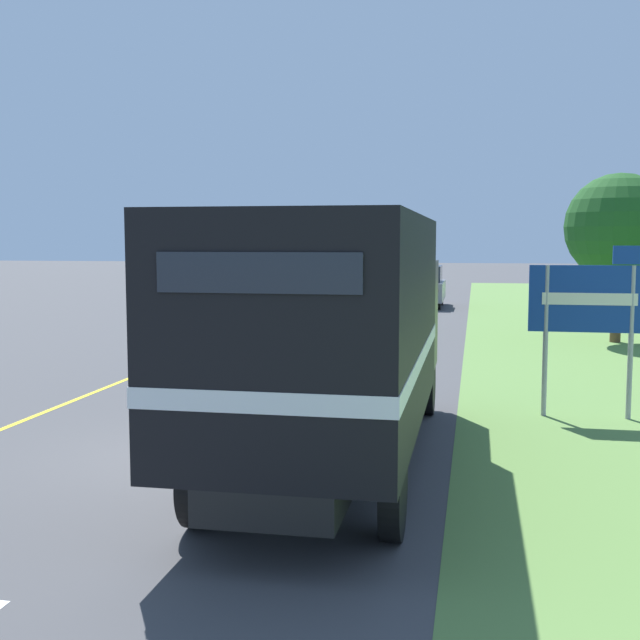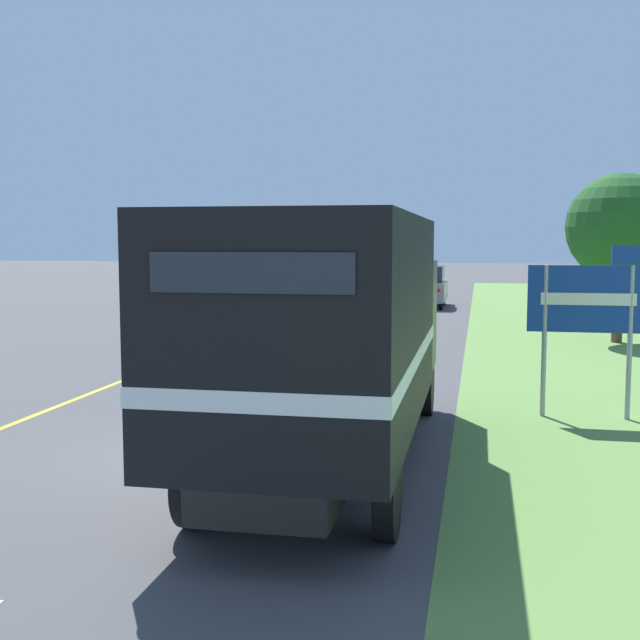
{
  "view_description": "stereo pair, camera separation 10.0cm",
  "coord_description": "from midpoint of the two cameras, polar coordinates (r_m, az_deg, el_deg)",
  "views": [
    {
      "loc": [
        3.98,
        -10.88,
        3.13
      ],
      "look_at": [
        0.3,
        8.05,
        1.2
      ],
      "focal_mm": 45.0,
      "sensor_mm": 36.0,
      "label": 1
    },
    {
      "loc": [
        4.08,
        -10.86,
        3.13
      ],
      "look_at": [
        0.3,
        8.05,
        1.2
      ],
      "focal_mm": 45.0,
      "sensor_mm": 36.0,
      "label": 2
    }
  ],
  "objects": [
    {
      "name": "highway_sign",
      "position": [
        14.75,
        18.56,
        0.99
      ],
      "size": [
        2.05,
        0.09,
        3.03
      ],
      "color": "#9E9EA3",
      "rests_on": "ground"
    },
    {
      "name": "centre_dash_farthest",
      "position": [
        38.08,
        4.89,
        0.98
      ],
      "size": [
        0.12,
        2.6,
        0.01
      ],
      "primitive_type": "cube",
      "color": "white",
      "rests_on": "ground"
    },
    {
      "name": "lead_car_grey_ahead",
      "position": [
        37.8,
        7.37,
        2.4
      ],
      "size": [
        1.8,
        4.28,
        1.94
      ],
      "color": "black",
      "rests_on": "ground"
    },
    {
      "name": "lead_car_white",
      "position": [
        27.62,
        -1.0,
        1.1
      ],
      "size": [
        1.8,
        4.48,
        1.78
      ],
      "color": "black",
      "rests_on": "ground"
    },
    {
      "name": "centre_dash_near",
      "position": [
        12.43,
        -8.39,
        -8.92
      ],
      "size": [
        0.12,
        2.6,
        0.01
      ],
      "primitive_type": "cube",
      "color": "white",
      "rests_on": "ground"
    },
    {
      "name": "centre_dash_mid_a",
      "position": [
        18.65,
        -1.64,
        -3.94
      ],
      "size": [
        0.12,
        2.6,
        0.01
      ],
      "primitive_type": "cube",
      "color": "white",
      "rests_on": "ground"
    },
    {
      "name": "roadside_tree_mid",
      "position": [
        26.05,
        20.39,
        6.19
      ],
      "size": [
        3.25,
        3.25,
        5.15
      ],
      "color": "brown",
      "rests_on": "ground"
    },
    {
      "name": "centre_dash_mid_b",
      "position": [
        25.06,
        1.66,
        -1.46
      ],
      "size": [
        0.12,
        2.6,
        0.01
      ],
      "primitive_type": "cube",
      "color": "white",
      "rests_on": "ground"
    },
    {
      "name": "horse_trailer_truck",
      "position": [
        10.85,
        0.78,
        -0.63
      ],
      "size": [
        2.49,
        8.32,
        3.42
      ],
      "color": "black",
      "rests_on": "ground"
    },
    {
      "name": "centre_dash_far",
      "position": [
        31.55,
        3.61,
        0.02
      ],
      "size": [
        0.12,
        2.6,
        0.01
      ],
      "primitive_type": "cube",
      "color": "white",
      "rests_on": "ground"
    },
    {
      "name": "lead_car_black_ahead",
      "position": [
        49.89,
        4.4,
        3.23
      ],
      "size": [
        1.8,
        3.96,
        1.95
      ],
      "color": "black",
      "rests_on": "ground"
    },
    {
      "name": "edge_line_yellow",
      "position": [
        28.52,
        -4.79,
        -0.6
      ],
      "size": [
        0.12,
        64.56,
        0.01
      ],
      "primitive_type": "cube",
      "color": "yellow",
      "rests_on": "ground"
    },
    {
      "name": "ground_plane",
      "position": [
        12.01,
        -9.14,
        -9.47
      ],
      "size": [
        200.0,
        200.0,
        0.0
      ],
      "primitive_type": "plane",
      "color": "#444447"
    }
  ]
}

